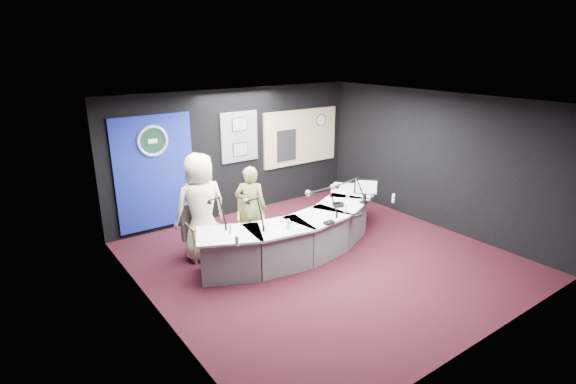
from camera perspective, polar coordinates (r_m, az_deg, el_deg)
ground at (r=8.19m, az=4.46°, el=-8.50°), size 6.00×6.00×0.00m
ceiling at (r=7.38m, az=5.00°, el=11.33°), size 6.00×6.00×0.02m
wall_back at (r=10.05m, az=-6.46°, el=5.01°), size 6.00×0.02×2.80m
wall_front at (r=5.88m, az=24.13°, el=-6.25°), size 6.00×0.02×2.80m
wall_left at (r=6.25m, az=-16.78°, el=-3.94°), size 0.02×6.00×2.80m
wall_right at (r=9.82m, az=18.20°, el=3.90°), size 0.02×6.00×2.80m
broadcast_desk at (r=8.39m, az=1.84°, el=-4.95°), size 4.50×1.90×0.75m
backdrop_panel at (r=9.31m, az=-16.54°, el=2.34°), size 1.60×0.05×2.30m
agency_seal at (r=9.13m, az=-16.82°, el=6.22°), size 0.63×0.07×0.63m
seal_center at (r=9.13m, az=-16.83°, el=6.22°), size 0.48×0.01×0.48m
pinboard at (r=9.98m, az=-6.19°, el=6.98°), size 0.90×0.04×1.10m
framed_photo_upper at (r=9.90m, az=-6.16°, el=8.54°), size 0.34×0.02×0.27m
framed_photo_lower at (r=10.01m, az=-6.05°, el=5.38°), size 0.34×0.02×0.27m
booth_window_frame at (r=10.94m, az=1.63°, el=7.00°), size 2.12×0.06×1.32m
booth_glow at (r=10.93m, az=1.66°, el=6.99°), size 2.00×0.02×1.20m
equipment_rack at (r=10.69m, az=-0.21°, el=5.91°), size 0.55×0.02×0.75m
wall_clock at (r=11.23m, az=4.20°, el=9.06°), size 0.28×0.01×0.28m
armchair_left at (r=8.21m, az=-10.83°, el=-4.91°), size 0.58×0.58×0.99m
armchair_right at (r=8.48m, az=-4.72°, el=-4.04°), size 0.72×0.72×0.94m
draped_jacket at (r=8.36m, az=-11.81°, el=-3.62°), size 0.50×0.12×0.70m
person_man at (r=8.04m, az=-11.03°, el=-1.85°), size 0.96×0.64×1.93m
person_woman at (r=8.37m, az=-4.77°, el=-1.99°), size 0.69×0.66×1.59m
computer_monitor at (r=8.77m, az=9.78°, el=0.67°), size 0.34×0.35×0.31m
desk_phone at (r=8.59m, az=6.47°, el=-1.64°), size 0.27×0.24×0.06m
headphones_near at (r=8.16m, az=8.72°, el=-2.88°), size 0.19×0.19×0.03m
headphones_far at (r=7.77m, az=5.22°, el=-3.84°), size 0.20×0.20×0.03m
paper_stack at (r=7.35m, az=-7.20°, el=-5.37°), size 0.23×0.31×0.00m
notepad at (r=7.45m, az=-1.26°, el=-4.91°), size 0.27×0.35×0.00m
boom_mic_a at (r=7.68m, az=-9.17°, el=-2.03°), size 0.16×0.74×0.60m
boom_mic_b at (r=7.57m, az=-4.32°, el=-2.14°), size 0.16×0.74×0.60m
boom_mic_c at (r=8.07m, az=4.38°, el=-0.83°), size 0.31×0.71×0.60m
boom_mic_d at (r=8.63m, az=7.78°, el=0.32°), size 0.58×0.53×0.60m
water_bottles at (r=8.02m, az=3.36°, el=-2.54°), size 3.51×0.69×0.18m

